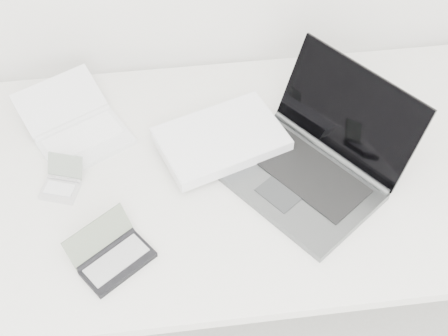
{
  "coord_description": "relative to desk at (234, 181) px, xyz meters",
  "views": [
    {
      "loc": [
        -0.15,
        0.57,
        1.94
      ],
      "look_at": [
        -0.03,
        1.51,
        0.79
      ],
      "focal_mm": 50.0,
      "sensor_mm": 36.0,
      "label": 1
    }
  ],
  "objects": [
    {
      "name": "desk",
      "position": [
        0.0,
        0.0,
        0.0
      ],
      "size": [
        1.6,
        0.8,
        0.73
      ],
      "color": "white",
      "rests_on": "ground"
    },
    {
      "name": "palmtop_charcoal",
      "position": [
        -0.3,
        -0.23,
        0.06
      ],
      "size": [
        0.2,
        0.2,
        0.08
      ],
      "rotation": [
        0.0,
        0.0,
        0.63
      ],
      "color": "black",
      "rests_on": "desk"
    },
    {
      "name": "pda_silver",
      "position": [
        -0.42,
        -0.0,
        0.06
      ],
      "size": [
        0.11,
        0.12,
        0.07
      ],
      "rotation": [
        0.0,
        0.0,
        -0.32
      ],
      "color": "silver",
      "rests_on": "desk"
    },
    {
      "name": "laptop_large",
      "position": [
        0.1,
        0.01,
        0.09
      ],
      "size": [
        0.64,
        0.51,
        0.24
      ],
      "rotation": [
        0.0,
        0.0,
        -0.93
      ],
      "color": "#575A5C",
      "rests_on": "desk"
    },
    {
      "name": "netbook_open_white",
      "position": [
        -0.39,
        0.17,
        0.06
      ],
      "size": [
        0.32,
        0.35,
        0.08
      ],
      "rotation": [
        0.0,
        0.0,
        0.49
      ],
      "color": "white",
      "rests_on": "desk"
    }
  ]
}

